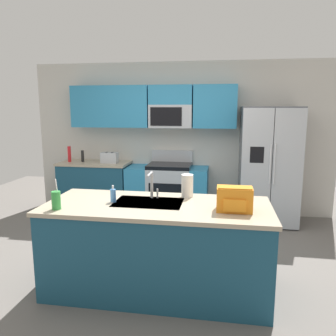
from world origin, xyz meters
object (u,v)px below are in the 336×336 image
at_px(paper_towel_roll, 187,186).
at_px(backpack, 234,199).
at_px(range_oven, 168,190).
at_px(toaster, 110,158).
at_px(refrigerator, 269,166).
at_px(pepper_mill, 83,156).
at_px(bottle_red, 69,154).
at_px(drink_cup_green, 56,200).
at_px(soap_dispenser, 113,195).
at_px(sink_faucet, 152,183).

distance_m(paper_towel_roll, backpack, 0.64).
distance_m(range_oven, toaster, 1.14).
bearing_deg(range_oven, refrigerator, -2.52).
relative_size(range_oven, pepper_mill, 6.87).
bearing_deg(toaster, bottle_red, 179.72).
relative_size(range_oven, toaster, 4.86).
bearing_deg(pepper_mill, drink_cup_green, -71.45).
bearing_deg(backpack, toaster, 129.88).
distance_m(bottle_red, drink_cup_green, 2.86).
xyz_separation_m(pepper_mill, soap_dispenser, (1.34, -2.36, -0.03)).
height_order(toaster, paper_towel_roll, paper_towel_roll).
height_order(range_oven, refrigerator, refrigerator).
xyz_separation_m(toaster, paper_towel_roll, (1.55, -2.00, 0.03)).
distance_m(drink_cup_green, paper_towel_roll, 1.32).
bearing_deg(drink_cup_green, range_oven, 77.24).
height_order(bottle_red, backpack, bottle_red).
xyz_separation_m(refrigerator, sink_faucet, (-1.44, -2.11, 0.14)).
relative_size(soap_dispenser, backpack, 0.53).
bearing_deg(refrigerator, paper_towel_roll, -118.82).
distance_m(pepper_mill, soap_dispenser, 2.72).
relative_size(soap_dispenser, paper_towel_roll, 0.71).
height_order(refrigerator, paper_towel_roll, refrigerator).
bearing_deg(range_oven, pepper_mill, -179.90).
bearing_deg(soap_dispenser, range_oven, 86.03).
bearing_deg(sink_faucet, refrigerator, 55.56).
bearing_deg(paper_towel_roll, toaster, 127.74).
bearing_deg(sink_faucet, backpack, -19.47).
height_order(sink_faucet, paper_towel_roll, sink_faucet).
bearing_deg(range_oven, toaster, -176.99).
bearing_deg(range_oven, drink_cup_green, -102.76).
distance_m(bottle_red, soap_dispenser, 2.80).
relative_size(pepper_mill, paper_towel_roll, 0.83).
bearing_deg(range_oven, backpack, -67.51).
bearing_deg(toaster, drink_cup_green, -81.56).
height_order(bottle_red, soap_dispenser, bottle_red).
bearing_deg(refrigerator, toaster, 179.58).
bearing_deg(toaster, range_oven, 3.01).
bearing_deg(backpack, sink_faucet, 160.53).
relative_size(toaster, bottle_red, 1.03).
distance_m(pepper_mill, bottle_red, 0.23).
bearing_deg(bottle_red, backpack, -41.35).
xyz_separation_m(range_oven, pepper_mill, (-1.51, -0.00, 0.56)).
bearing_deg(bottle_red, paper_towel_roll, -41.30).
xyz_separation_m(refrigerator, bottle_red, (-3.36, 0.02, 0.11)).
relative_size(range_oven, drink_cup_green, 4.70).
bearing_deg(toaster, paper_towel_roll, -52.26).
bearing_deg(drink_cup_green, soap_dispenser, 35.73).
height_order(range_oven, drink_cup_green, drink_cup_green).
distance_m(refrigerator, bottle_red, 3.37).
xyz_separation_m(toaster, soap_dispenser, (0.83, -2.31, -0.02)).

